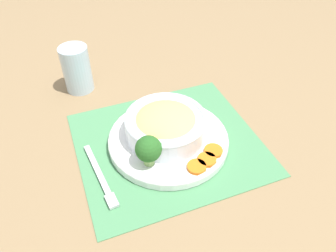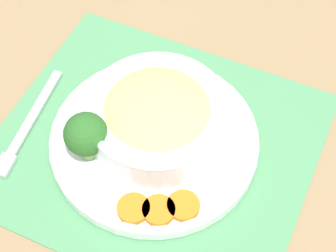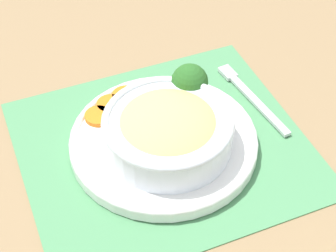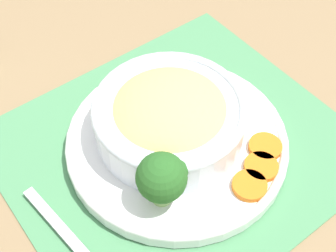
% 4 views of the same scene
% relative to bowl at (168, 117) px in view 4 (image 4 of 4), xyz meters
% --- Properties ---
extents(ground_plane, '(4.00, 4.00, 0.00)m').
position_rel_bowl_xyz_m(ground_plane, '(-0.00, 0.01, -0.05)').
color(ground_plane, '#8C704C').
extents(placemat, '(0.45, 0.41, 0.00)m').
position_rel_bowl_xyz_m(placemat, '(-0.00, 0.01, -0.05)').
color(placemat, '#4C8C59').
rests_on(placemat, ground_plane).
extents(plate, '(0.28, 0.28, 0.02)m').
position_rel_bowl_xyz_m(plate, '(-0.00, 0.01, -0.04)').
color(plate, white).
rests_on(plate, placemat).
extents(bowl, '(0.19, 0.19, 0.06)m').
position_rel_bowl_xyz_m(bowl, '(0.00, 0.00, 0.00)').
color(bowl, silver).
rests_on(bowl, plate).
extents(broccoli_floret, '(0.06, 0.06, 0.07)m').
position_rel_bowl_xyz_m(broccoli_floret, '(0.07, 0.06, 0.01)').
color(broccoli_floret, '#84AD5B').
rests_on(broccoli_floret, plate).
extents(carrot_slice_near, '(0.04, 0.04, 0.01)m').
position_rel_bowl_xyz_m(carrot_slice_near, '(-0.02, 0.12, -0.03)').
color(carrot_slice_near, orange).
rests_on(carrot_slice_near, plate).
extents(carrot_slice_middle, '(0.04, 0.04, 0.01)m').
position_rel_bowl_xyz_m(carrot_slice_middle, '(-0.04, 0.11, -0.03)').
color(carrot_slice_middle, orange).
rests_on(carrot_slice_middle, plate).
extents(carrot_slice_far, '(0.04, 0.04, 0.01)m').
position_rel_bowl_xyz_m(carrot_slice_far, '(-0.07, 0.10, -0.03)').
color(carrot_slice_far, orange).
rests_on(carrot_slice_far, plate).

